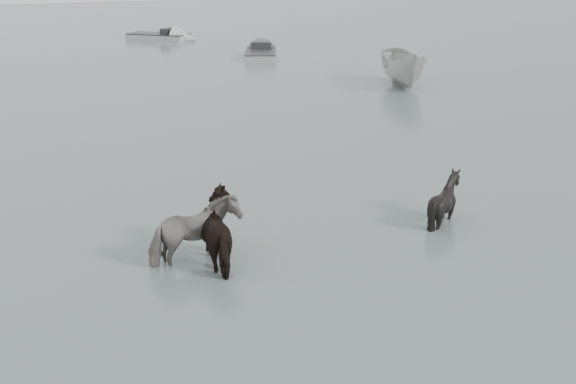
# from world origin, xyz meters

# --- Properties ---
(ground) EXTENTS (140.00, 140.00, 0.00)m
(ground) POSITION_xyz_m (0.00, 0.00, 0.00)
(ground) COLOR #4C5A57
(ground) RESTS_ON ground
(pony_pinto) EXTENTS (1.89, 1.15, 1.48)m
(pony_pinto) POSITION_xyz_m (-2.08, -0.35, 0.74)
(pony_pinto) COLOR black
(pony_pinto) RESTS_ON ground
(pony_dark) EXTENTS (1.80, 1.94, 1.59)m
(pony_dark) POSITION_xyz_m (-1.47, -0.50, 0.80)
(pony_dark) COLOR black
(pony_dark) RESTS_ON ground
(pony_black) EXTENTS (1.39, 1.26, 1.41)m
(pony_black) POSITION_xyz_m (3.54, -0.39, 0.70)
(pony_black) COLOR black
(pony_black) RESTS_ON ground
(boat_small) EXTENTS (2.85, 4.54, 1.64)m
(boat_small) POSITION_xyz_m (11.32, 14.00, 0.82)
(boat_small) COLOR #AAABA6
(boat_small) RESTS_ON ground
(skiff_port) EXTENTS (3.52, 5.64, 0.75)m
(skiff_port) POSITION_xyz_m (8.60, 24.16, 0.38)
(skiff_port) COLOR gray
(skiff_port) RESTS_ON ground
(skiff_mid) EXTENTS (5.09, 4.90, 0.75)m
(skiff_mid) POSITION_xyz_m (5.35, 34.22, 0.38)
(skiff_mid) COLOR #A9ACA9
(skiff_mid) RESTS_ON ground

